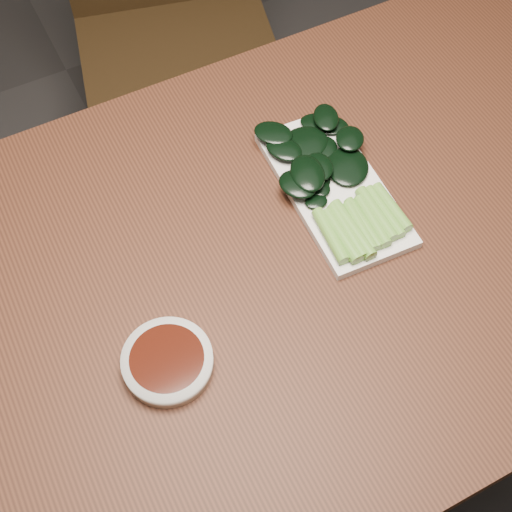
{
  "coord_description": "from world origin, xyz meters",
  "views": [
    {
      "loc": [
        -0.24,
        -0.47,
        1.62
      ],
      "look_at": [
        0.0,
        0.01,
        0.76
      ],
      "focal_mm": 50.0,
      "sensor_mm": 36.0,
      "label": 1
    }
  ],
  "objects_px": {
    "table": "(257,291)",
    "sauce_bowl": "(168,362)",
    "gai_lan": "(334,185)",
    "serving_plate": "(334,189)",
    "chair_far": "(174,23)"
  },
  "relations": [
    {
      "from": "table",
      "to": "sauce_bowl",
      "type": "bearing_deg",
      "value": -154.47
    },
    {
      "from": "gai_lan",
      "to": "sauce_bowl",
      "type": "bearing_deg",
      "value": -156.86
    },
    {
      "from": "table",
      "to": "serving_plate",
      "type": "relative_size",
      "value": 4.79
    },
    {
      "from": "serving_plate",
      "to": "gai_lan",
      "type": "distance_m",
      "value": 0.02
    },
    {
      "from": "table",
      "to": "gai_lan",
      "type": "xyz_separation_m",
      "value": [
        0.16,
        0.06,
        0.1
      ]
    },
    {
      "from": "sauce_bowl",
      "to": "gai_lan",
      "type": "distance_m",
      "value": 0.36
    },
    {
      "from": "sauce_bowl",
      "to": "serving_plate",
      "type": "relative_size",
      "value": 0.41
    },
    {
      "from": "chair_far",
      "to": "gai_lan",
      "type": "bearing_deg",
      "value": -79.39
    },
    {
      "from": "sauce_bowl",
      "to": "gai_lan",
      "type": "bearing_deg",
      "value": 23.14
    },
    {
      "from": "serving_plate",
      "to": "chair_far",
      "type": "bearing_deg",
      "value": 87.14
    },
    {
      "from": "table",
      "to": "sauce_bowl",
      "type": "relative_size",
      "value": 11.74
    },
    {
      "from": "table",
      "to": "serving_plate",
      "type": "bearing_deg",
      "value": 21.42
    },
    {
      "from": "chair_far",
      "to": "sauce_bowl",
      "type": "height_order",
      "value": "chair_far"
    },
    {
      "from": "serving_plate",
      "to": "sauce_bowl",
      "type": "bearing_deg",
      "value": -156.45
    },
    {
      "from": "gai_lan",
      "to": "serving_plate",
      "type": "bearing_deg",
      "value": 45.73
    }
  ]
}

